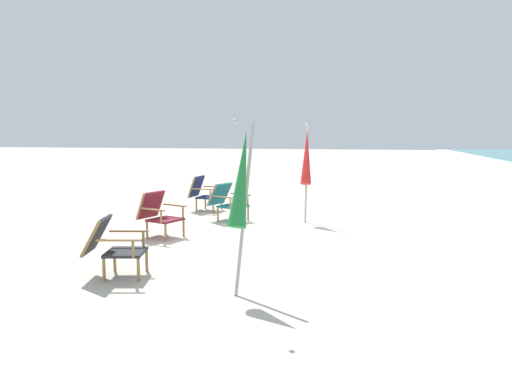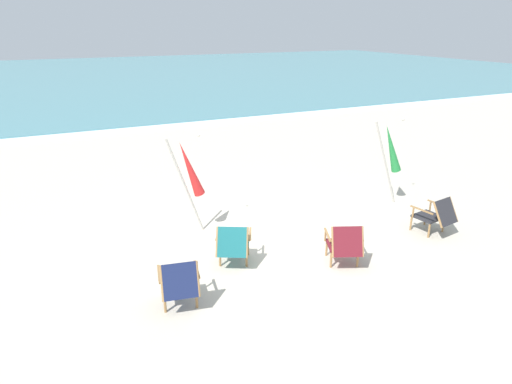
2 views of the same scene
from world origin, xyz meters
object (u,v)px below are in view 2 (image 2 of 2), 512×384
(beach_chair_mid_center, at_px, (345,244))
(beach_chair_far_center, at_px, (436,215))
(beach_chair_front_right, at_px, (233,243))
(umbrella_furled_green, at_px, (391,149))
(umbrella_furled_red, at_px, (190,170))
(beach_chair_front_left, at_px, (179,283))

(beach_chair_mid_center, bearing_deg, beach_chair_far_center, 6.91)
(beach_chair_far_center, relative_size, beach_chair_mid_center, 0.96)
(beach_chair_far_center, bearing_deg, beach_chair_front_right, 172.58)
(beach_chair_far_center, height_order, umbrella_furled_green, umbrella_furled_green)
(umbrella_furled_green, bearing_deg, beach_chair_far_center, -97.99)
(beach_chair_mid_center, bearing_deg, beach_chair_front_right, 154.52)
(beach_chair_mid_center, height_order, umbrella_furled_green, umbrella_furled_green)
(beach_chair_mid_center, height_order, umbrella_furled_red, umbrella_furled_red)
(beach_chair_front_right, relative_size, beach_chair_mid_center, 1.07)
(beach_chair_front_right, bearing_deg, beach_chair_front_left, -144.79)
(beach_chair_front_left, height_order, beach_chair_mid_center, beach_chair_front_left)
(beach_chair_front_right, xyz_separation_m, umbrella_furled_green, (4.41, 1.21, 0.89))
(beach_chair_front_left, relative_size, umbrella_furled_red, 0.40)
(beach_chair_front_left, distance_m, beach_chair_front_right, 1.48)
(beach_chair_far_center, distance_m, umbrella_furled_red, 4.99)
(beach_chair_front_right, bearing_deg, umbrella_furled_green, 15.39)
(umbrella_furled_green, bearing_deg, beach_chair_mid_center, -142.39)
(beach_chair_mid_center, xyz_separation_m, umbrella_furled_green, (2.66, 2.05, 0.89))
(beach_chair_front_right, height_order, umbrella_furled_green, umbrella_furled_green)
(beach_chair_front_left, relative_size, umbrella_furled_green, 0.40)
(umbrella_furled_green, bearing_deg, beach_chair_front_left, -159.80)
(umbrella_furled_red, bearing_deg, beach_chair_mid_center, -51.17)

